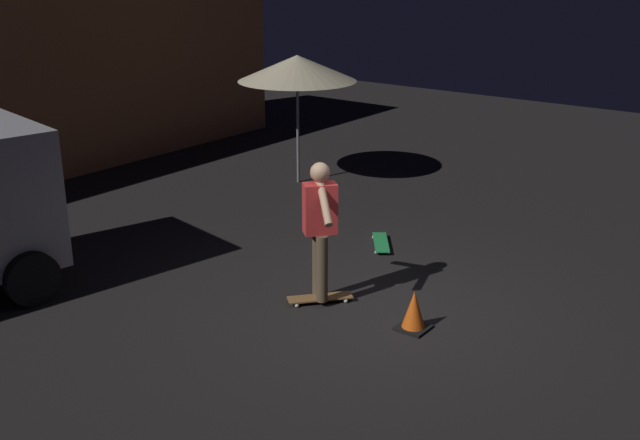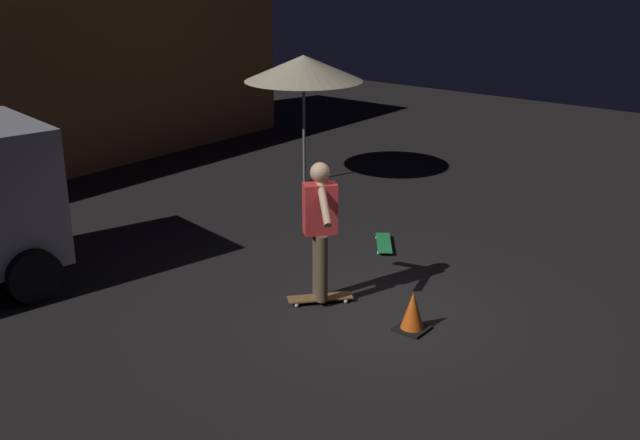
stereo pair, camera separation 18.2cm
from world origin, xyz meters
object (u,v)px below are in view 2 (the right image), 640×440
Objects in this scene: patio_umbrella at (304,68)px; skateboard_ridden at (320,298)px; skater at (320,221)px; traffic_cone at (413,313)px; skateboard_spare at (384,243)px.

skateboard_ridden is at bearing -138.46° from patio_umbrella.
skateboard_ridden is 0.98m from skater.
skater is 3.63× the size of traffic_cone.
traffic_cone is (-1.94, -1.68, 0.16)m from skateboard_spare.
skater is (-2.01, -0.42, 0.98)m from skateboard_spare.
skateboard_spare is (-1.84, -2.98, -2.02)m from patio_umbrella.
skateboard_ridden is 1.57× the size of traffic_cone.
traffic_cone is at bearing -86.62° from skater.
traffic_cone is (0.07, -1.25, -0.83)m from skater.
patio_umbrella reaches higher than traffic_cone.
skateboard_ridden is 0.97× the size of skateboard_spare.
skateboard_spare is (2.01, 0.42, 0.00)m from skateboard_ridden.
traffic_cone reaches higher than skateboard_ridden.
skateboard_spare is at bearing 11.91° from skateboard_ridden.
patio_umbrella is at bearing 58.40° from skateboard_spare.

